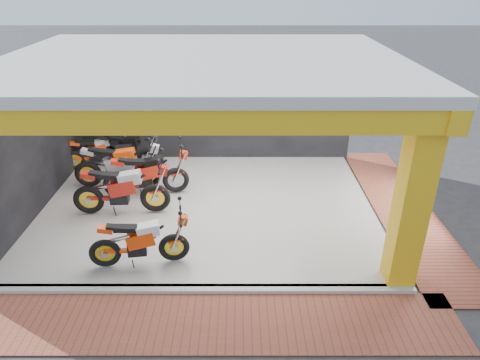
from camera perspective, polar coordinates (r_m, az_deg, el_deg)
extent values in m
plane|color=#2D2D30|center=(8.96, -5.15, -10.30)|extent=(80.00, 80.00, 0.00)
cube|color=silver|center=(10.60, -4.29, -3.61)|extent=(8.00, 6.00, 0.10)
cube|color=beige|center=(9.35, -5.04, 15.58)|extent=(8.40, 6.40, 0.20)
cube|color=black|center=(12.79, -3.60, 10.05)|extent=(8.20, 0.20, 3.50)
cube|color=black|center=(10.98, -26.54, 4.46)|extent=(0.20, 6.20, 3.50)
cube|color=gold|center=(7.92, 21.97, -2.66)|extent=(0.50, 0.50, 3.50)
cube|color=gold|center=(6.53, -7.03, 8.00)|extent=(8.40, 0.30, 0.40)
cube|color=gold|center=(9.91, 19.41, 13.08)|extent=(0.30, 6.40, 0.40)
cube|color=silver|center=(8.14, -5.76, -14.31)|extent=(8.00, 0.20, 0.10)
cube|color=#9A4432|center=(7.59, -6.30, -18.34)|extent=(9.00, 1.40, 0.03)
cube|color=#9A4432|center=(11.32, 20.77, -3.54)|extent=(1.40, 7.00, 0.03)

